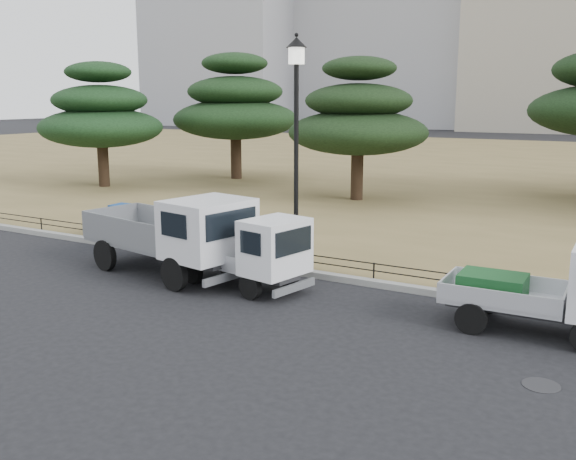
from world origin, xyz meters
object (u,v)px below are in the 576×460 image
Objects in this scene: street_lamp at (296,115)px; truck_kei_rear at (554,289)px; truck_large at (174,231)px; truck_kei_front at (249,252)px; tarp_pile at (121,223)px.

truck_kei_rear is at bearing -14.01° from street_lamp.
truck_large is 4.30m from street_lamp.
truck_large is at bearing -142.62° from street_lamp.
truck_kei_front is 6.81m from truck_kei_rear.
tarp_pile is at bearing 161.19° from truck_large.
truck_kei_rear is at bearing -8.89° from tarp_pile.
street_lamp is at bearing 165.00° from truck_kei_rear.
street_lamp reaches higher than truck_kei_front.
truck_kei_front is at bearing -97.18° from street_lamp.
truck_kei_rear is 2.14× the size of tarp_pile.
truck_kei_front is at bearing -19.85° from tarp_pile.
street_lamp is (0.24, 1.88, 3.20)m from truck_kei_front.
truck_kei_front is 3.72m from street_lamp.
tarp_pile is at bearing 171.34° from truck_kei_front.
street_lamp reaches higher than truck_kei_rear.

